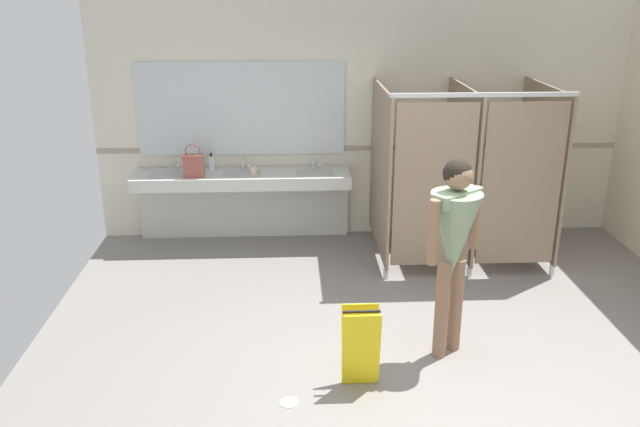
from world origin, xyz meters
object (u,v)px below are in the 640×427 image
(paper_cup, at_px, (254,171))
(person_standing, at_px, (454,235))
(handbag, at_px, (194,165))
(soap_dispenser, at_px, (211,163))
(wet_floor_sign, at_px, (361,346))

(paper_cup, bearing_deg, person_standing, -55.41)
(handbag, distance_m, soap_dispenser, 0.33)
(handbag, distance_m, wet_floor_sign, 3.26)
(soap_dispenser, bearing_deg, paper_cup, -25.12)
(soap_dispenser, bearing_deg, wet_floor_sign, -65.37)
(handbag, height_order, paper_cup, handbag)
(soap_dispenser, height_order, wet_floor_sign, soap_dispenser)
(soap_dispenser, relative_size, wet_floor_sign, 0.31)
(paper_cup, height_order, wet_floor_sign, paper_cup)
(person_standing, distance_m, paper_cup, 2.95)
(soap_dispenser, bearing_deg, handbag, -119.24)
(person_standing, xyz_separation_m, wet_floor_sign, (-0.76, -0.41, -0.72))
(soap_dispenser, distance_m, wet_floor_sign, 3.43)
(person_standing, relative_size, soap_dispenser, 8.39)
(soap_dispenser, xyz_separation_m, paper_cup, (0.49, -0.23, -0.04))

